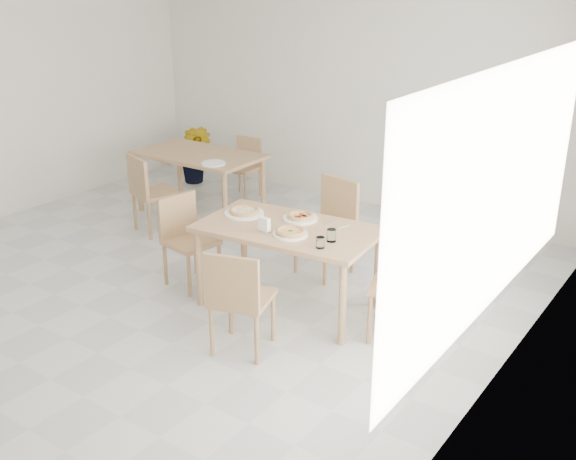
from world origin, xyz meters
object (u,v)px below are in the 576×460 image
Objects in this scene: plate_mushroom at (244,213)px; plate_pepperoni at (300,218)px; tumbler_a at (331,235)px; plate_empty at (213,163)px; chair_back_s at (149,189)px; chair_east at (411,279)px; napkin_holder at (264,225)px; pizza_margherita at (290,232)px; potted_plant at (196,154)px; tumbler_b at (320,243)px; second_table at (199,160)px; chair_back_n at (245,163)px; chair_north at (331,219)px; chair_west at (186,234)px; pizza_pepperoni at (300,216)px; plate_margherita at (290,234)px; pizza_mushroom at (244,211)px; main_table at (288,236)px; chair_south at (238,295)px.

plate_mushroom is 0.51m from plate_pepperoni.
tumbler_a reaches higher than plate_empty.
chair_back_s is (-2.76, 0.62, -0.28)m from tumbler_a.
chair_east reaches higher than napkin_holder.
potted_plant reaches higher than pizza_margherita.
tumbler_b is 3.18m from second_table.
chair_back_n is at bearing 135.34° from pizza_margherita.
chair_west is at bearing -123.27° from chair_north.
tumbler_b is (0.49, -0.44, 0.01)m from pizza_pepperoni.
tumbler_b is 0.72× the size of napkin_holder.
tumbler_a reaches higher than plate_margherita.
plate_pepperoni is (-1.12, 0.10, 0.24)m from chair_east.
pizza_mushroom is (-1.61, -0.08, 0.26)m from chair_east.
napkin_holder reaches higher than pizza_mushroom.
chair_north is at bearing 64.61° from plate_mushroom.
tumbler_b is at bearing -31.25° from second_table.
pizza_pepperoni is at bearing -26.63° from plate_empty.
chair_back_s is (-0.02, -0.82, -0.15)m from second_table.
tumbler_a is 0.11× the size of chair_back_s.
main_table is 0.54m from tumbler_b.
pizza_mushroom is at bearing 165.13° from tumbler_b.
main_table is at bearing 131.17° from pizza_margherita.
tumbler_a is (-0.63, -0.17, 0.28)m from chair_east.
chair_west is 0.95× the size of chair_back_s.
chair_north is at bearing 102.90° from plate_margherita.
chair_north is at bearing -34.79° from chair_west.
potted_plant is (-1.35, 1.15, -0.35)m from plate_empty.
plate_mushroom is at bearing -105.21° from chair_north.
plate_mushroom is 0.47m from napkin_holder.
chair_west reaches higher than chair_back_n.
pizza_margherita is (0.23, -1.01, 0.25)m from chair_north.
pizza_pepperoni is at bearing -112.03° from chair_east.
chair_east is at bearing -0.42° from main_table.
chair_south reaches higher than tumbler_b.
chair_north reaches higher than plate_margherita.
chair_back_n is (-2.14, 1.34, -0.09)m from chair_north.
main_table is 17.59× the size of tumbler_b.
chair_west is at bearing -179.70° from pizza_margherita.
tumbler_b reaches higher than potted_plant.
chair_back_n is (0.04, 1.65, -0.07)m from chair_back_s.
pizza_mushroom reaches higher than plate_empty.
plate_margherita is 0.82× the size of plate_mushroom.
pizza_margherita is 2.87× the size of tumbler_b.
second_table is (-1.77, 1.34, -0.11)m from pizza_mushroom.
chair_north is at bearing -154.04° from chair_back_s.
plate_empty is (-1.82, 1.11, 0.09)m from main_table.
chair_west is 2.77× the size of plate_pepperoni.
chair_north is 0.95m from pizza_mushroom.
main_table is 1.79× the size of chair_back_s.
second_table is 1.96× the size of chair_back_n.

